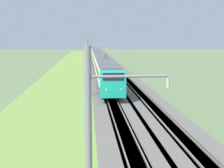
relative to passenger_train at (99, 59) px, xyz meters
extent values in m
cube|color=#605B56|center=(-19.30, 0.00, -2.25)|extent=(240.00, 4.40, 0.30)
cube|color=#605B56|center=(-19.30, -4.01, -2.25)|extent=(240.00, 4.40, 0.30)
cube|color=#4C4238|center=(-19.30, 0.00, -2.25)|extent=(240.00, 1.57, 0.30)
cube|color=gray|center=(-19.30, 0.53, -2.02)|extent=(240.00, 0.07, 0.15)
cube|color=gray|center=(-19.30, -0.53, -2.02)|extent=(240.00, 0.07, 0.15)
cube|color=#4C4238|center=(-19.30, -4.01, -2.25)|extent=(240.00, 1.57, 0.30)
cube|color=gray|center=(-19.30, -3.48, -2.02)|extent=(240.00, 0.07, 0.15)
cube|color=gray|center=(-19.30, -4.54, -2.02)|extent=(240.00, 0.07, 0.15)
cube|color=olive|center=(-19.30, 5.24, -2.34)|extent=(240.00, 12.46, 0.12)
cube|color=#19A88E|center=(-40.06, 0.00, -0.01)|extent=(2.47, 2.76, 2.77)
cube|color=black|center=(-40.43, 0.00, 0.92)|extent=(1.78, 2.30, 0.83)
sphere|color=#F2EAC6|center=(-41.25, 0.79, -0.47)|extent=(0.20, 0.20, 0.20)
sphere|color=#F2EAC6|center=(-41.25, -0.79, -0.47)|extent=(0.20, 0.20, 0.20)
cube|color=navy|center=(-30.04, 0.00, -1.01)|extent=(17.58, 2.87, 0.78)
cube|color=silver|center=(-30.04, 0.00, 0.38)|extent=(17.58, 2.87, 2.00)
cube|color=black|center=(-30.04, 0.00, 0.54)|extent=(16.17, 2.89, 0.84)
cube|color=#515156|center=(-30.04, 0.00, 1.50)|extent=(17.58, 2.64, 0.25)
cube|color=black|center=(-30.04, 0.00, -1.67)|extent=(16.70, 2.44, 0.55)
cylinder|color=black|center=(-37.03, 0.53, -1.52)|extent=(0.86, 0.12, 0.86)
cylinder|color=black|center=(-37.03, -0.53, -1.52)|extent=(0.86, 0.12, 0.86)
cube|color=navy|center=(-10.63, 0.00, -1.01)|extent=(20.04, 2.87, 0.78)
cube|color=silver|center=(-10.63, 0.00, 0.38)|extent=(20.04, 2.87, 2.00)
cube|color=black|center=(-10.63, 0.00, 0.54)|extent=(18.44, 2.89, 0.84)
cube|color=#515156|center=(-10.63, 0.00, 1.50)|extent=(20.04, 2.64, 0.25)
cube|color=black|center=(-10.63, 0.00, -1.67)|extent=(19.04, 2.44, 0.55)
cube|color=navy|center=(10.01, 0.00, -1.01)|extent=(20.04, 2.87, 0.78)
cube|color=silver|center=(10.01, 0.00, 0.38)|extent=(20.04, 2.87, 2.00)
cube|color=black|center=(10.01, 0.00, 0.54)|extent=(18.44, 2.89, 0.84)
cube|color=#515156|center=(10.01, 0.00, 1.50)|extent=(20.04, 2.64, 0.25)
cube|color=black|center=(10.01, 0.00, -1.67)|extent=(19.04, 2.44, 0.55)
cube|color=navy|center=(30.66, 0.00, -1.01)|extent=(20.04, 2.87, 0.78)
cube|color=silver|center=(30.66, 0.00, 0.38)|extent=(20.04, 2.87, 2.00)
cube|color=black|center=(30.66, 0.00, 0.54)|extent=(18.44, 2.89, 0.84)
cube|color=#515156|center=(30.66, 0.00, 1.50)|extent=(20.04, 2.64, 0.25)
cube|color=black|center=(30.66, 0.00, -1.67)|extent=(19.04, 2.44, 0.55)
cylinder|color=black|center=(-27.40, 0.17, 2.17)|extent=(0.06, 0.33, 1.08)
cylinder|color=black|center=(-27.40, -0.17, 2.17)|extent=(0.06, 0.33, 1.08)
cube|color=black|center=(-37.03, 0.00, -2.39)|extent=(0.10, 0.10, 0.00)
cylinder|color=slate|center=(-65.01, 2.75, 1.21)|extent=(0.22, 0.22, 7.22)
cylinder|color=slate|center=(-65.01, 1.55, 3.92)|extent=(0.08, 2.40, 0.08)
cylinder|color=#B2ADA8|center=(-65.01, 0.35, 3.72)|extent=(0.10, 0.10, 0.30)
cylinder|color=slate|center=(-35.87, 2.75, 1.23)|extent=(0.22, 0.22, 7.24)
cylinder|color=slate|center=(-35.87, 1.55, 3.95)|extent=(0.08, 2.40, 0.08)
cylinder|color=#B2ADA8|center=(-35.87, 0.35, 3.75)|extent=(0.10, 0.10, 0.30)
cylinder|color=slate|center=(-6.73, 2.75, 1.29)|extent=(0.22, 0.22, 7.37)
cylinder|color=slate|center=(-6.73, 1.55, 4.08)|extent=(0.08, 2.40, 0.08)
cylinder|color=#B2ADA8|center=(-6.73, 0.35, 3.88)|extent=(0.10, 0.10, 0.30)
cylinder|color=slate|center=(22.41, 2.75, 1.21)|extent=(0.22, 0.22, 7.22)
cylinder|color=slate|center=(22.41, 1.55, 3.92)|extent=(0.08, 2.40, 0.08)
cylinder|color=#B2ADA8|center=(22.41, 0.35, 3.72)|extent=(0.10, 0.10, 0.30)
camera|label=1|loc=(-74.08, 2.76, 5.05)|focal=50.00mm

